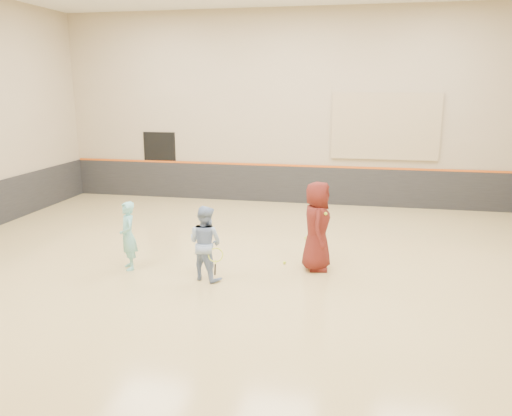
% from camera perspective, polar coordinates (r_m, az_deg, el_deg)
% --- Properties ---
extents(room, '(15.04, 12.04, 6.22)m').
position_cam_1_polar(room, '(10.35, -0.02, -2.35)').
color(room, tan).
rests_on(room, ground).
extents(wainscot_back, '(14.90, 0.04, 1.20)m').
position_cam_1_polar(wainscot_back, '(16.13, 4.18, 2.69)').
color(wainscot_back, '#232326').
rests_on(wainscot_back, floor).
extents(accent_stripe, '(14.90, 0.03, 0.06)m').
position_cam_1_polar(accent_stripe, '(16.02, 4.22, 4.86)').
color(accent_stripe, '#D85914').
rests_on(accent_stripe, wall_back).
extents(acoustic_panel, '(3.20, 0.08, 2.00)m').
position_cam_1_polar(acoustic_panel, '(15.76, 14.57, 9.01)').
color(acoustic_panel, tan).
rests_on(acoustic_panel, wall_back).
extents(doorway, '(1.10, 0.05, 2.20)m').
position_cam_1_polar(doorway, '(17.20, -10.88, 4.86)').
color(doorway, black).
rests_on(doorway, floor).
extents(girl, '(0.58, 0.62, 1.42)m').
position_cam_1_polar(girl, '(10.53, -14.40, -3.09)').
color(girl, '#7AD2D4').
rests_on(girl, floor).
extents(instructor, '(0.87, 0.78, 1.47)m').
position_cam_1_polar(instructor, '(9.71, -5.82, -3.98)').
color(instructor, '#86A1CF').
rests_on(instructor, floor).
extents(young_man, '(0.66, 0.95, 1.84)m').
position_cam_1_polar(young_man, '(10.21, 6.98, -2.06)').
color(young_man, '#5A1A15').
rests_on(young_man, floor).
extents(held_racket, '(0.41, 0.41, 0.54)m').
position_cam_1_polar(held_racket, '(9.54, -4.64, -5.37)').
color(held_racket, '#D0E532').
rests_on(held_racket, instructor).
extents(spare_racket, '(0.77, 0.77, 0.05)m').
position_cam_1_polar(spare_racket, '(12.47, 6.33, -3.40)').
color(spare_racket, '#CED82F').
rests_on(spare_racket, floor).
extents(ball_under_racket, '(0.07, 0.07, 0.07)m').
position_cam_1_polar(ball_under_racket, '(10.68, 3.28, -6.25)').
color(ball_under_racket, '#C6E435').
rests_on(ball_under_racket, floor).
extents(ball_in_hand, '(0.07, 0.07, 0.07)m').
position_cam_1_polar(ball_in_hand, '(9.91, 7.98, -0.64)').
color(ball_in_hand, '#CED932').
rests_on(ball_in_hand, young_man).
extents(ball_beside_spare, '(0.07, 0.07, 0.07)m').
position_cam_1_polar(ball_beside_spare, '(13.53, 6.89, -1.99)').
color(ball_beside_spare, gold).
rests_on(ball_beside_spare, floor).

